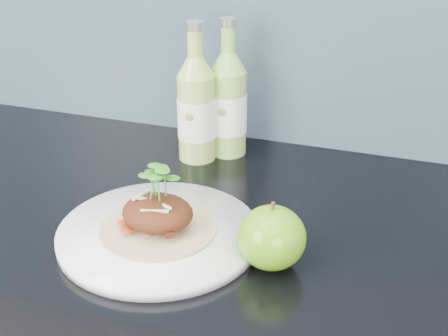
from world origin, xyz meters
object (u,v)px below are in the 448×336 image
at_px(cider_bottle_left, 196,109).
at_px(dinner_plate, 159,234).
at_px(cider_bottle_right, 228,104).
at_px(green_apple, 272,238).

bearing_deg(cider_bottle_left, dinner_plate, -59.06).
relative_size(dinner_plate, cider_bottle_right, 1.46).
relative_size(green_apple, cider_bottle_left, 0.46).
height_order(cider_bottle_left, cider_bottle_right, same).
distance_m(dinner_plate, cider_bottle_right, 0.33).
xyz_separation_m(dinner_plate, cider_bottle_left, (-0.05, 0.28, 0.09)).
xyz_separation_m(green_apple, cider_bottle_right, (-0.17, 0.33, 0.05)).
relative_size(cider_bottle_left, cider_bottle_right, 1.00).
distance_m(green_apple, cider_bottle_left, 0.36).
bearing_deg(cider_bottle_right, cider_bottle_left, -152.77).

